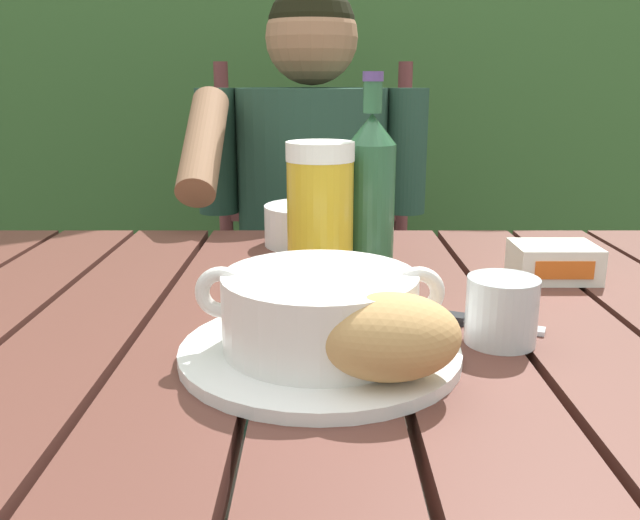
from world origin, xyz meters
The scene contains 12 objects.
dining_table centered at (0.00, 0.00, 0.65)m, with size 1.18×0.95×0.75m.
chair_near_diner centered at (-0.02, 0.92, 0.50)m, with size 0.50×0.42×1.05m.
person_eating centered at (-0.03, 0.72, 0.71)m, with size 0.48×0.47×1.20m.
serving_plate centered at (-0.01, -0.08, 0.75)m, with size 0.27×0.27×0.01m.
soup_bowl centered at (-0.01, -0.08, 0.80)m, with size 0.23×0.18×0.08m.
bread_roll centered at (0.05, -0.15, 0.80)m, with size 0.13×0.10×0.07m.
beer_glass centered at (-0.01, 0.14, 0.84)m, with size 0.08×0.08×0.19m.
beer_bottle centered at (0.06, 0.18, 0.86)m, with size 0.06×0.06×0.27m.
water_glass_small centered at (0.18, -0.04, 0.78)m, with size 0.07×0.07×0.07m.
butter_tub centered at (0.31, 0.18, 0.77)m, with size 0.11×0.08×0.05m.
table_knife centered at (0.15, 0.01, 0.75)m, with size 0.14×0.07×0.01m.
diner_bowl centered at (-0.02, 0.37, 0.78)m, with size 0.14×0.14×0.06m.
Camera 1 is at (-0.01, -0.67, 1.00)m, focal length 37.35 mm.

